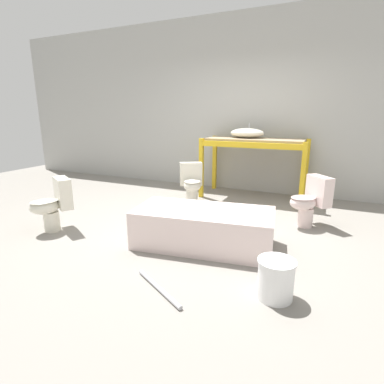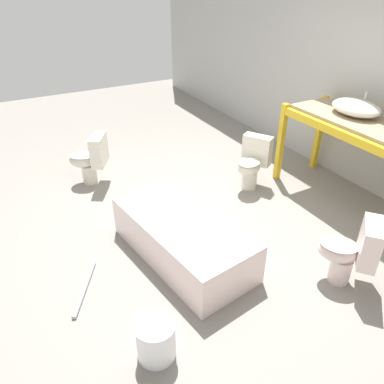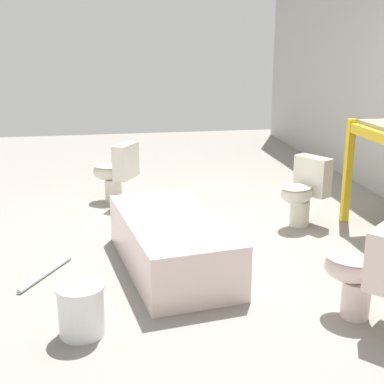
# 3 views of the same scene
# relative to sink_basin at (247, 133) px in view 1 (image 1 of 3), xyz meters

# --- Properties ---
(ground_plane) EXTENTS (12.00, 12.00, 0.00)m
(ground_plane) POSITION_rel_sink_basin_xyz_m (-0.19, -1.81, -1.13)
(ground_plane) COLOR gray
(warehouse_wall_rear) EXTENTS (10.80, 0.08, 3.20)m
(warehouse_wall_rear) POSITION_rel_sink_basin_xyz_m (-0.19, 0.43, 0.47)
(warehouse_wall_rear) COLOR #ADADA8
(warehouse_wall_rear) RESTS_ON ground_plane
(shelving_rack) EXTENTS (1.76, 0.75, 1.04)m
(shelving_rack) POSITION_rel_sink_basin_xyz_m (0.16, -0.08, -0.26)
(shelving_rack) COLOR gold
(shelving_rack) RESTS_ON ground_plane
(sink_basin) EXTENTS (0.59, 0.44, 0.25)m
(sink_basin) POSITION_rel_sink_basin_xyz_m (0.00, 0.00, 0.00)
(sink_basin) COLOR silver
(sink_basin) RESTS_ON shelving_rack
(bathtub_main) EXTENTS (1.61, 0.93, 0.43)m
(bathtub_main) POSITION_rel_sink_basin_xyz_m (0.13, -2.31, -0.88)
(bathtub_main) COLOR silver
(bathtub_main) RESTS_ON ground_plane
(toilet_near) EXTENTS (0.52, 0.58, 0.67)m
(toilet_near) POSITION_rel_sink_basin_xyz_m (-1.77, -2.67, -0.77)
(toilet_near) COLOR silver
(toilet_near) RESTS_ON ground_plane
(toilet_far) EXTENTS (0.52, 0.58, 0.67)m
(toilet_far) POSITION_rel_sink_basin_xyz_m (-0.67, -0.88, -0.77)
(toilet_far) COLOR silver
(toilet_far) RESTS_ON ground_plane
(toilet_extra) EXTENTS (0.57, 0.56, 0.67)m
(toilet_extra) POSITION_rel_sink_basin_xyz_m (1.17, -1.18, -0.77)
(toilet_extra) COLOR silver
(toilet_extra) RESTS_ON ground_plane
(bucket_white) EXTENTS (0.31, 0.31, 0.33)m
(bucket_white) POSITION_rel_sink_basin_xyz_m (1.04, -3.00, -0.95)
(bucket_white) COLOR white
(bucket_white) RESTS_ON ground_plane
(loose_pipe) EXTENTS (0.61, 0.37, 0.04)m
(loose_pipe) POSITION_rel_sink_basin_xyz_m (0.13, -3.30, -1.11)
(loose_pipe) COLOR #B7B7BC
(loose_pipe) RESTS_ON ground_plane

